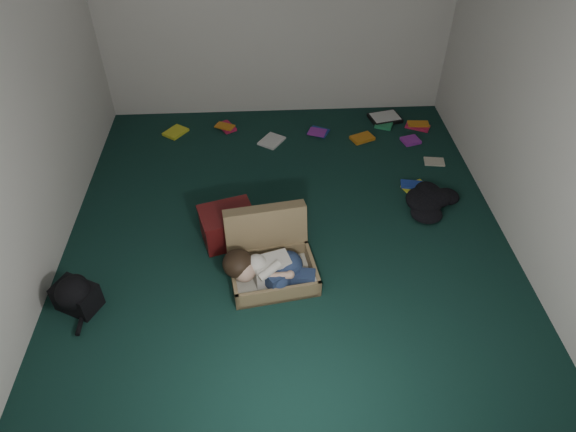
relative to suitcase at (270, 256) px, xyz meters
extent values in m
plane|color=#0F2D27|center=(0.17, 0.43, -0.15)|extent=(4.50, 4.50, 0.00)
plane|color=white|center=(0.17, 2.68, 1.15)|extent=(4.50, 0.00, 4.50)
plane|color=white|center=(0.17, -1.82, 1.15)|extent=(4.50, 0.00, 4.50)
plane|color=white|center=(-1.83, 0.43, 1.15)|extent=(0.00, 4.50, 4.50)
plane|color=white|center=(2.17, 0.43, 1.15)|extent=(0.00, 4.50, 4.50)
cube|color=olive|center=(0.02, -0.14, -0.07)|extent=(0.76, 0.60, 0.16)
cube|color=beige|center=(0.02, -0.14, -0.11)|extent=(0.70, 0.53, 0.02)
cube|color=olive|center=(-0.03, 0.18, 0.10)|extent=(0.72, 0.32, 0.51)
cube|color=silver|center=(0.00, -0.16, 0.02)|extent=(0.33, 0.25, 0.22)
sphere|color=tan|center=(-0.21, -0.22, 0.08)|extent=(0.19, 0.19, 0.19)
ellipsoid|color=black|center=(-0.26, -0.18, 0.11)|extent=(0.25, 0.26, 0.22)
ellipsoid|color=#1F2E4E|center=(0.15, -0.13, 0.02)|extent=(0.23, 0.26, 0.22)
cube|color=#1F2E4E|center=(0.09, -0.25, 0.01)|extent=(0.29, 0.24, 0.14)
cube|color=#1F2E4E|center=(0.24, -0.24, -0.02)|extent=(0.25, 0.16, 0.11)
sphere|color=white|center=(0.33, -0.19, -0.04)|extent=(0.11, 0.11, 0.11)
sphere|color=white|center=(0.34, -0.26, -0.05)|extent=(0.10, 0.10, 0.10)
cylinder|color=tan|center=(0.07, -0.28, 0.06)|extent=(0.19, 0.09, 0.07)
cube|color=#501011|center=(-0.37, 0.39, 0.00)|extent=(0.53, 0.46, 0.30)
cube|color=#501011|center=(-0.37, 0.39, 0.16)|extent=(0.55, 0.49, 0.02)
cube|color=black|center=(1.47, 2.38, -0.13)|extent=(0.41, 0.34, 0.05)
cube|color=white|center=(1.47, 2.38, -0.11)|extent=(0.37, 0.30, 0.01)
cube|color=yellow|center=(-1.05, 2.21, -0.14)|extent=(0.22, 0.17, 0.02)
cube|color=#C41A43|center=(-0.45, 2.29, -0.14)|extent=(0.28, 0.27, 0.02)
cube|color=white|center=(0.07, 1.97, -0.14)|extent=(0.22, 0.26, 0.02)
cube|color=navy|center=(0.63, 2.13, -0.14)|extent=(0.24, 0.27, 0.02)
cube|color=orange|center=(1.12, 1.96, -0.14)|extent=(0.28, 0.26, 0.02)
cube|color=#248750|center=(1.43, 2.24, -0.14)|extent=(0.24, 0.19, 0.02)
cube|color=purple|center=(1.67, 1.88, -0.14)|extent=(0.28, 0.27, 0.02)
cube|color=beige|center=(1.83, 1.46, -0.14)|extent=(0.21, 0.25, 0.02)
cube|color=yellow|center=(1.51, 1.03, -0.14)|extent=(0.25, 0.27, 0.02)
cube|color=#C41A43|center=(1.82, 2.17, -0.14)|extent=(0.27, 0.25, 0.02)
camera|label=1|loc=(-0.02, -3.01, 3.11)|focal=32.00mm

